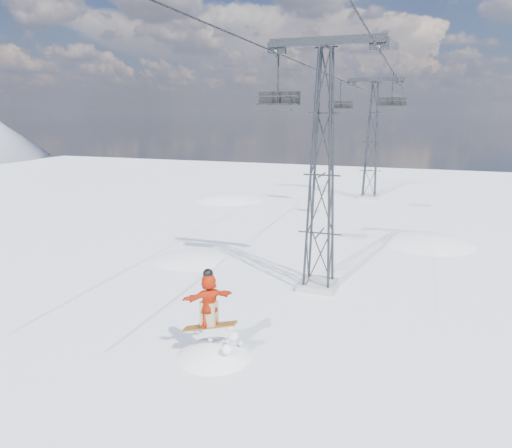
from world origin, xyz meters
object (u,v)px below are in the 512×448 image
(snowboarder_jump, at_px, (215,396))
(lift_chair_near, at_px, (278,100))
(lift_tower_far, at_px, (372,142))
(lift_tower_near, at_px, (322,176))

(snowboarder_jump, bearing_deg, lift_chair_near, 90.22)
(lift_tower_far, relative_size, snowboarder_jump, 1.58)
(lift_tower_near, bearing_deg, lift_tower_far, 90.00)
(lift_chair_near, bearing_deg, lift_tower_far, 84.91)
(lift_tower_far, bearing_deg, snowboarder_jump, -93.83)
(lift_tower_near, height_order, lift_tower_far, same)
(lift_tower_far, xyz_separation_m, snowboarder_jump, (-2.17, -32.46, -7.07))
(lift_chair_near, bearing_deg, snowboarder_jump, -89.78)
(lift_tower_near, relative_size, lift_chair_near, 4.60)
(lift_tower_far, xyz_separation_m, lift_chair_near, (-2.20, -24.69, 3.39))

